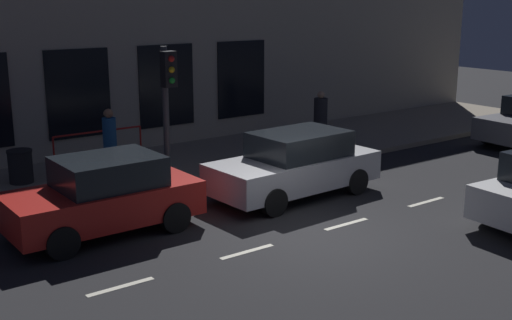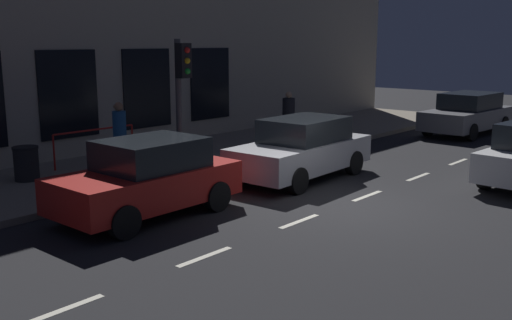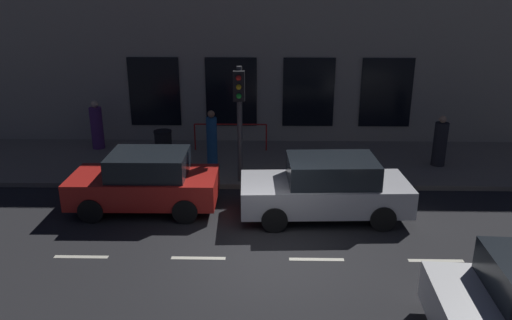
{
  "view_description": "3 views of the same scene",
  "coord_description": "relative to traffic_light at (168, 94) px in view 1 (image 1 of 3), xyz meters",
  "views": [
    {
      "loc": [
        -9.41,
        8.35,
        4.7
      ],
      "look_at": [
        1.63,
        0.18,
        1.26
      ],
      "focal_mm": 45.82,
      "sensor_mm": 36.0,
      "label": 1
    },
    {
      "loc": [
        -6.74,
        10.59,
        3.52
      ],
      "look_at": [
        1.78,
        0.87,
        0.9
      ],
      "focal_mm": 41.24,
      "sensor_mm": 36.0,
      "label": 2
    },
    {
      "loc": [
        -9.58,
        0.13,
        5.6
      ],
      "look_at": [
        2.27,
        0.38,
        1.52
      ],
      "focal_mm": 34.81,
      "sensor_mm": 36.0,
      "label": 3
    }
  ],
  "objects": [
    {
      "name": "parked_car_0",
      "position": [
        -1.63,
        2.42,
        -1.67
      ],
      "size": [
        1.9,
        3.85,
        1.58
      ],
      "rotation": [
        0.0,
        0.0,
        0.01
      ],
      "color": "red",
      "rests_on": "ground"
    },
    {
      "name": "pedestrian_0",
      "position": [
        1.29,
        0.96,
        -1.43
      ],
      "size": [
        0.46,
        0.46,
        1.88
      ],
      "rotation": [
        0.0,
        0.0,
        5.29
      ],
      "color": "#1E5189",
      "rests_on": "sidewalk"
    },
    {
      "name": "parked_car_2",
      "position": [
        -1.99,
        -2.31,
        -1.67
      ],
      "size": [
        1.99,
        4.33,
        1.58
      ],
      "rotation": [
        0.0,
        0.0,
        0.04
      ],
      "color": "#B7B7BC",
      "rests_on": "ground"
    },
    {
      "name": "red_railing",
      "position": [
        3.1,
        0.5,
        -1.56
      ],
      "size": [
        0.05,
        2.59,
        0.97
      ],
      "color": "red",
      "rests_on": "sidewalk"
    },
    {
      "name": "traffic_light",
      "position": [
        0.0,
        0.0,
        0.0
      ],
      "size": [
        0.5,
        0.32,
        3.42
      ],
      "color": "#424244",
      "rests_on": "sidewalk"
    },
    {
      "name": "lane_centre_line",
      "position": [
        -4.21,
        -1.89,
        -2.45
      ],
      "size": [
        0.12,
        27.2,
        0.01
      ],
      "color": "beige",
      "rests_on": "ground"
    },
    {
      "name": "trash_bin",
      "position": [
        2.61,
        2.81,
        -1.88
      ],
      "size": [
        0.62,
        0.62,
        0.84
      ],
      "color": "black",
      "rests_on": "sidewalk"
    },
    {
      "name": "ground_plane",
      "position": [
        -4.21,
        -0.89,
        -2.46
      ],
      "size": [
        60.0,
        60.0,
        0.0
      ],
      "primitive_type": "plane",
      "color": "#232326"
    },
    {
      "name": "building_facade",
      "position": [
        4.59,
        -0.89,
        1.94
      ],
      "size": [
        0.65,
        32.0,
        8.82
      ],
      "color": "#B2A893",
      "rests_on": "ground"
    },
    {
      "name": "sidewalk",
      "position": [
        2.04,
        -0.89,
        -2.38
      ],
      "size": [
        4.5,
        32.0,
        0.15
      ],
      "color": "gray",
      "rests_on": "ground"
    },
    {
      "name": "pedestrian_1",
      "position": [
        1.65,
        -6.39,
        -1.56
      ],
      "size": [
        0.44,
        0.44,
        1.66
      ],
      "rotation": [
        0.0,
        0.0,
        0.01
      ],
      "color": "#232328",
      "rests_on": "sidewalk"
    }
  ]
}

